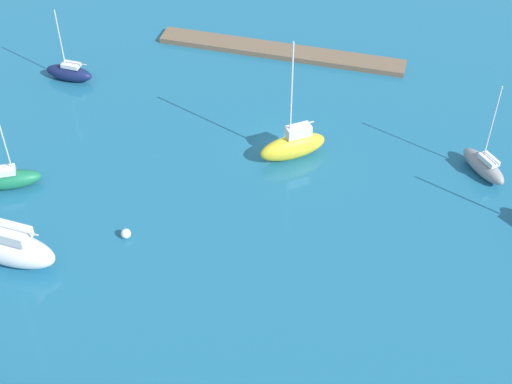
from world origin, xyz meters
TOP-DOWN VIEW (x-y plane):
  - water at (0.00, 0.00)m, footprint 160.00×160.00m
  - pier_dock at (3.68, -15.90)m, footprint 26.93×2.73m
  - sailboat_gray_by_breakwater at (-18.29, -1.11)m, footprint 4.62×4.93m
  - sailboat_white_far_north at (16.69, 19.11)m, footprint 7.99×3.23m
  - sailboat_navy_off_beacon at (23.51, -5.29)m, footprint 5.14×1.87m
  - sailboat_green_inner_mooring at (20.99, 11.27)m, footprint 5.23×3.84m
  - sailboat_yellow_east_end at (-1.56, 1.01)m, footprint 6.14×5.24m
  - mooring_buoy_white at (9.14, 14.46)m, footprint 0.83×0.83m

SIDE VIEW (x-z plane):
  - water at x=0.00m, z-range 0.00..0.00m
  - pier_dock at x=3.68m, z-range 0.00..0.57m
  - mooring_buoy_white at x=9.14m, z-range 0.00..0.83m
  - sailboat_navy_off_beacon at x=23.51m, z-range -3.07..4.86m
  - sailboat_green_inner_mooring at x=20.99m, z-range -2.89..4.69m
  - sailboat_gray_by_breakwater at x=-18.29m, z-range -3.61..5.47m
  - sailboat_yellow_east_end at x=-1.56m, z-range -4.66..7.39m
  - sailboat_white_far_north at x=16.69m, z-range -5.86..8.93m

